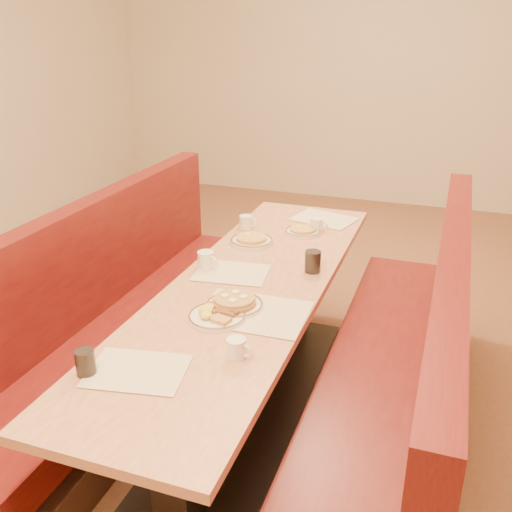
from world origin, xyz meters
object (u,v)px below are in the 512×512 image
(eggs_plate, at_px, (216,315))
(soda_tumbler_near, at_px, (85,363))
(diner_table, at_px, (249,351))
(coffee_mug_b, at_px, (206,260))
(pancake_plate, at_px, (234,303))
(booth_right, at_px, (399,383))
(soda_tumbler_mid, at_px, (313,262))
(coffee_mug_c, at_px, (317,225))
(booth_left, at_px, (122,329))
(coffee_mug_a, at_px, (237,348))
(coffee_mug_d, at_px, (246,222))

(eggs_plate, distance_m, soda_tumbler_near, 0.59)
(diner_table, height_order, coffee_mug_b, coffee_mug_b)
(pancake_plate, bearing_deg, soda_tumbler_near, -115.39)
(booth_right, relative_size, soda_tumbler_mid, 22.94)
(coffee_mug_c, bearing_deg, booth_left, -127.52)
(diner_table, distance_m, coffee_mug_a, 0.76)
(coffee_mug_c, xyz_separation_m, soda_tumbler_mid, (0.12, -0.57, 0.01))
(eggs_plate, distance_m, coffee_mug_b, 0.53)
(diner_table, xyz_separation_m, coffee_mug_a, (0.18, -0.61, 0.42))
(coffee_mug_d, bearing_deg, coffee_mug_c, 0.95)
(coffee_mug_b, distance_m, soda_tumbler_mid, 0.53)
(booth_left, xyz_separation_m, coffee_mug_b, (0.47, 0.10, 0.43))
(coffee_mug_d, relative_size, soda_tumbler_mid, 0.97)
(diner_table, xyz_separation_m, booth_right, (0.73, 0.00, -0.01))
(booth_right, height_order, coffee_mug_b, booth_right)
(eggs_plate, xyz_separation_m, coffee_mug_d, (-0.27, 1.07, 0.03))
(booth_right, bearing_deg, booth_left, 180.00)
(soda_tumbler_mid, bearing_deg, booth_right, -25.53)
(coffee_mug_a, distance_m, soda_tumbler_mid, 0.85)
(diner_table, relative_size, booth_left, 1.00)
(eggs_plate, distance_m, coffee_mug_a, 0.31)
(eggs_plate, distance_m, soda_tumbler_mid, 0.65)
(eggs_plate, bearing_deg, pancake_plate, 73.64)
(coffee_mug_c, relative_size, soda_tumbler_near, 1.11)
(eggs_plate, height_order, soda_tumbler_near, soda_tumbler_near)
(eggs_plate, bearing_deg, coffee_mug_c, 83.05)
(pancake_plate, distance_m, soda_tumbler_near, 0.71)
(booth_left, relative_size, soda_tumbler_near, 26.23)
(eggs_plate, bearing_deg, coffee_mug_d, 103.95)
(booth_right, xyz_separation_m, coffee_mug_b, (-0.99, 0.10, 0.43))
(booth_right, bearing_deg, coffee_mug_b, 174.53)
(booth_left, distance_m, coffee_mug_d, 0.94)
(eggs_plate, height_order, coffee_mug_b, coffee_mug_b)
(booth_right, xyz_separation_m, soda_tumbler_near, (-1.01, -0.89, 0.44))
(pancake_plate, relative_size, eggs_plate, 1.02)
(soda_tumbler_mid, bearing_deg, eggs_plate, -113.52)
(pancake_plate, xyz_separation_m, coffee_mug_a, (0.16, -0.37, 0.02))
(coffee_mug_c, relative_size, coffee_mug_d, 1.01)
(soda_tumbler_near, bearing_deg, coffee_mug_a, 30.86)
(eggs_plate, height_order, coffee_mug_c, coffee_mug_c)
(coffee_mug_a, xyz_separation_m, soda_tumbler_mid, (0.07, 0.84, 0.01))
(coffee_mug_d, height_order, soda_tumbler_mid, soda_tumbler_mid)
(coffee_mug_b, distance_m, soda_tumbler_near, 0.98)
(coffee_mug_a, xyz_separation_m, coffee_mug_b, (-0.44, 0.71, 0.01))
(coffee_mug_a, relative_size, coffee_mug_b, 0.90)
(pancake_plate, distance_m, coffee_mug_b, 0.45)
(eggs_plate, xyz_separation_m, coffee_mug_a, (0.19, -0.25, 0.03))
(booth_right, height_order, coffee_mug_c, booth_right)
(booth_left, distance_m, coffee_mug_b, 0.65)
(eggs_plate, bearing_deg, booth_right, 26.26)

